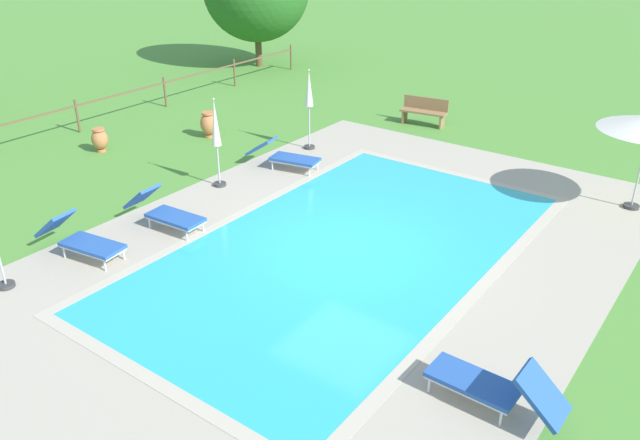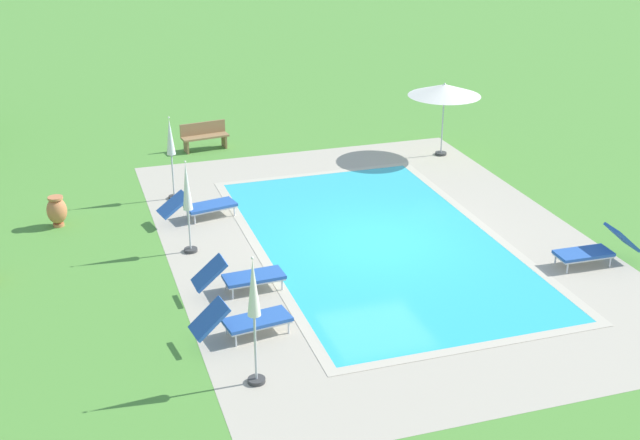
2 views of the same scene
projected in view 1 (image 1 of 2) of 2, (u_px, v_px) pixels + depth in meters
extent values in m
plane|color=#518E38|center=(346.00, 248.00, 13.25)|extent=(160.00, 160.00, 0.00)
cube|color=#B2A893|center=(346.00, 248.00, 13.25)|extent=(14.55, 10.09, 0.01)
cube|color=#2DB7C6|center=(346.00, 248.00, 13.25)|extent=(10.01, 5.55, 0.01)
cube|color=#C0B59F|center=(243.00, 213.00, 14.78)|extent=(10.49, 0.24, 0.01)
cube|color=#C0B59F|center=(476.00, 293.00, 11.71)|extent=(10.49, 0.24, 0.01)
cube|color=#C0B59F|center=(453.00, 173.00, 16.95)|extent=(0.24, 5.55, 0.01)
cube|color=#C0B59F|center=(154.00, 381.00, 9.54)|extent=(0.24, 5.55, 0.01)
cube|color=#2856A8|center=(295.00, 159.00, 17.05)|extent=(0.85, 1.40, 0.07)
cube|color=#2856A8|center=(262.00, 146.00, 17.32)|extent=(0.74, 0.85, 0.51)
cube|color=silver|center=(295.00, 161.00, 17.07)|extent=(0.82, 1.36, 0.04)
cylinder|color=silver|center=(318.00, 165.00, 17.13)|extent=(0.04, 0.04, 0.28)
cylinder|color=silver|center=(309.00, 172.00, 16.71)|extent=(0.04, 0.04, 0.28)
cylinder|color=silver|center=(281.00, 159.00, 17.54)|extent=(0.04, 0.04, 0.28)
cylinder|color=silver|center=(272.00, 165.00, 17.12)|extent=(0.04, 0.04, 0.28)
cube|color=#2856A8|center=(175.00, 217.00, 13.86)|extent=(0.68, 1.34, 0.07)
cube|color=#2856A8|center=(142.00, 196.00, 14.21)|extent=(0.64, 0.73, 0.58)
cube|color=silver|center=(176.00, 220.00, 13.88)|extent=(0.65, 1.31, 0.04)
cylinder|color=silver|center=(203.00, 226.00, 13.86)|extent=(0.04, 0.04, 0.28)
cylinder|color=silver|center=(187.00, 235.00, 13.47)|extent=(0.04, 0.04, 0.28)
cylinder|color=silver|center=(166.00, 214.00, 14.39)|extent=(0.04, 0.04, 0.28)
cylinder|color=silver|center=(150.00, 223.00, 14.01)|extent=(0.04, 0.04, 0.28)
cube|color=#2856A8|center=(92.00, 245.00, 12.72)|extent=(0.78, 1.37, 0.07)
cube|color=#2856A8|center=(55.00, 223.00, 13.01)|extent=(0.70, 0.78, 0.58)
cube|color=silver|center=(93.00, 247.00, 12.74)|extent=(0.75, 1.34, 0.04)
cylinder|color=silver|center=(123.00, 253.00, 12.77)|extent=(0.04, 0.04, 0.28)
cylinder|color=silver|center=(105.00, 265.00, 12.36)|extent=(0.04, 0.04, 0.28)
cylinder|color=silver|center=(83.00, 241.00, 13.23)|extent=(0.04, 0.04, 0.28)
cylinder|color=silver|center=(64.00, 252.00, 12.83)|extent=(0.04, 0.04, 0.28)
cube|color=#2856A8|center=(473.00, 381.00, 9.08)|extent=(0.63, 1.31, 0.07)
cube|color=#2856A8|center=(543.00, 395.00, 8.42)|extent=(0.62, 0.69, 0.60)
cube|color=silver|center=(473.00, 384.00, 9.10)|extent=(0.60, 1.29, 0.04)
cylinder|color=silver|center=(429.00, 384.00, 9.27)|extent=(0.04, 0.04, 0.28)
cylinder|color=silver|center=(446.00, 366.00, 9.64)|extent=(0.04, 0.04, 0.28)
cylinder|color=silver|center=(501.00, 418.00, 8.67)|extent=(0.04, 0.04, 0.28)
cylinder|color=silver|center=(516.00, 397.00, 9.03)|extent=(0.04, 0.04, 0.28)
cylinder|color=#383838|center=(631.00, 206.00, 15.01)|extent=(0.36, 0.36, 0.08)
cylinder|color=#383838|center=(309.00, 147.00, 18.69)|extent=(0.32, 0.32, 0.08)
cylinder|color=#B2B5B7|center=(309.00, 128.00, 18.43)|extent=(0.04, 0.04, 1.28)
cone|color=white|center=(309.00, 89.00, 17.92)|extent=(0.24, 0.24, 1.00)
sphere|color=white|center=(309.00, 70.00, 17.69)|extent=(0.05, 0.05, 0.05)
cylinder|color=#383838|center=(6.00, 285.00, 11.88)|extent=(0.32, 0.32, 0.08)
cylinder|color=#383838|center=(220.00, 184.00, 16.20)|extent=(0.32, 0.32, 0.08)
cylinder|color=#B2B5B7|center=(219.00, 166.00, 15.98)|extent=(0.04, 0.04, 1.09)
cone|color=white|center=(215.00, 123.00, 15.48)|extent=(0.23, 0.23, 1.15)
sphere|color=white|center=(213.00, 99.00, 15.22)|extent=(0.05, 0.05, 0.05)
cube|color=#937047|center=(423.00, 112.00, 20.53)|extent=(0.65, 1.55, 0.06)
cube|color=#937047|center=(426.00, 103.00, 20.58)|extent=(0.26, 1.49, 0.40)
cube|color=#937047|center=(442.00, 122.00, 20.36)|extent=(0.40, 0.11, 0.41)
cube|color=#937047|center=(405.00, 116.00, 20.90)|extent=(0.40, 0.11, 0.41)
cylinder|color=#C67547|center=(102.00, 150.00, 18.46)|extent=(0.26, 0.26, 0.08)
ellipsoid|color=#C67547|center=(100.00, 139.00, 18.31)|extent=(0.47, 0.47, 0.59)
cylinder|color=#C67547|center=(98.00, 130.00, 18.18)|extent=(0.35, 0.35, 0.06)
cylinder|color=#C67547|center=(209.00, 136.00, 19.61)|extent=(0.28, 0.28, 0.08)
ellipsoid|color=#C67547|center=(209.00, 124.00, 19.44)|extent=(0.50, 0.50, 0.69)
cylinder|color=#C67547|center=(208.00, 113.00, 19.29)|extent=(0.38, 0.38, 0.06)
cylinder|color=brown|center=(77.00, 116.00, 19.82)|extent=(0.08, 0.08, 1.05)
cylinder|color=brown|center=(165.00, 92.00, 22.39)|extent=(0.08, 0.08, 1.05)
cylinder|color=brown|center=(235.00, 73.00, 24.96)|extent=(0.08, 0.08, 1.05)
cylinder|color=brown|center=(291.00, 57.00, 27.54)|extent=(0.08, 0.08, 1.05)
cube|color=brown|center=(22.00, 120.00, 18.39)|extent=(24.91, 0.05, 0.05)
cylinder|color=brown|center=(258.00, 47.00, 28.00)|extent=(0.28, 0.28, 1.62)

